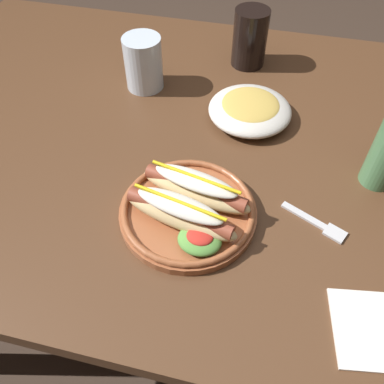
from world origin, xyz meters
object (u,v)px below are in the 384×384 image
Objects in this scene: napkin at (378,330)px; water_cup at (143,63)px; hot_dog_plate at (188,207)px; side_bowl at (250,109)px; soda_cup at (250,38)px; fork at (318,224)px.

water_cup is at bearing 135.94° from napkin.
side_bowl is (0.06, 0.29, -0.00)m from hot_dog_plate.
hot_dog_plate is 0.40m from water_cup.
soda_cup is 0.22m from side_bowl.
side_bowl is at bearing 77.58° from hot_dog_plate.
hot_dog_plate is at bearing -93.28° from soda_cup.
side_bowl is (0.04, -0.21, -0.04)m from soda_cup.
soda_cup reaches higher than napkin.
water_cup is at bearing 166.47° from side_bowl.
fork is at bearing -67.54° from soda_cup.
soda_cup reaches higher than hot_dog_plate.
hot_dog_plate is at bearing -61.61° from water_cup.
hot_dog_plate is 1.76× the size of soda_cup.
water_cup is at bearing 118.39° from hot_dog_plate.
hot_dog_plate is at bearing -102.42° from side_bowl.
napkin is at bearing -44.06° from water_cup.
water_cup is at bearing 167.97° from fork.
napkin is at bearing -23.29° from hot_dog_plate.
fork and napkin have the same top height.
napkin is (0.25, -0.43, -0.02)m from side_bowl.
water_cup reaches higher than fork.
soda_cup is at bearing 86.72° from hot_dog_plate.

